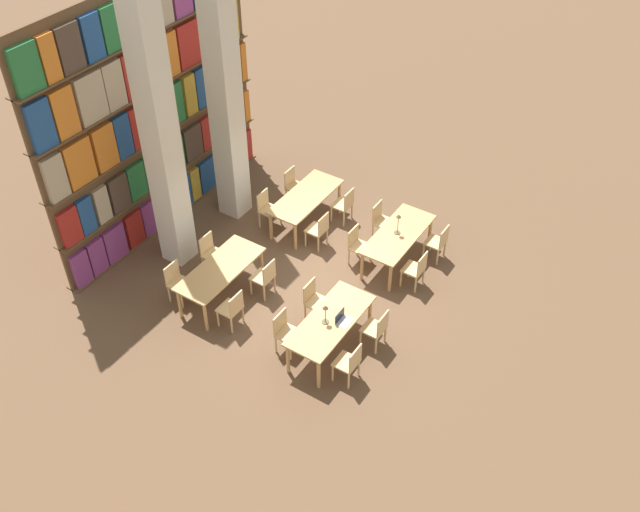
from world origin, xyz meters
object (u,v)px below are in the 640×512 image
reading_table_2 (220,271)px  chair_13 (267,208)px  reading_table_3 (306,199)px  chair_0 (349,362)px  desk_lamp_0 (325,311)px  chair_12 (319,229)px  chair_1 (285,331)px  reading_table_1 (398,237)px  pillar_center (225,96)px  pillar_left (160,138)px  chair_11 (211,252)px  chair_6 (438,242)px  chair_15 (294,185)px  reading_table_0 (330,323)px  laptop (343,320)px  chair_10 (265,277)px  chair_2 (377,328)px  desk_lamp_1 (398,221)px  chair_3 (315,300)px  chair_8 (232,308)px  chair_9 (177,281)px  chair_5 (358,245)px

reading_table_2 → chair_13: size_ratio=2.28×
reading_table_3 → chair_0: bearing=-136.7°
desk_lamp_0 → chair_13: 4.10m
chair_0 → chair_12: size_ratio=1.00×
chair_1 → chair_13: same height
reading_table_1 → pillar_center: bearing=96.3°
pillar_left → chair_11: bearing=-86.8°
chair_1 → chair_6: bearing=162.2°
desk_lamp_0 → chair_15: (3.60, 3.18, -0.58)m
reading_table_0 → chair_12: size_ratio=2.28×
laptop → reading_table_1: laptop is taller
pillar_left → chair_10: (0.05, -2.29, -2.53)m
pillar_center → reading_table_3: 2.90m
reading_table_0 → chair_1: (-0.47, 0.70, -0.21)m
pillar_center → reading_table_3: pillar_center is taller
chair_13 → chair_15: 1.07m
chair_2 → chair_11: bearing=89.9°
desk_lamp_1 → chair_13: desk_lamp_1 is taller
chair_15 → desk_lamp_0: bearing=41.5°
chair_12 → chair_0: bearing=-138.8°
laptop → chair_3: bearing=64.5°
chair_1 → reading_table_3: bearing=-151.8°
chair_0 → desk_lamp_0: bearing=63.9°
chair_2 → chair_8: same height
chair_10 → chair_15: same height
reading_table_1 → chair_12: (-0.49, 1.69, -0.21)m
chair_9 → reading_table_3: size_ratio=0.44×
pillar_left → desk_lamp_1: pillar_left is taller
reading_table_0 → chair_12: (2.42, 1.83, -0.21)m
laptop → desk_lamp_1: bearing=7.8°
desk_lamp_0 → chair_9: bearing=97.6°
reading_table_1 → desk_lamp_1: size_ratio=4.06×
desk_lamp_1 → chair_11: size_ratio=0.56×
chair_12 → reading_table_3: bearing=52.7°
reading_table_0 → reading_table_2: (0.00, 2.61, 0.00)m
chair_6 → desk_lamp_1: (-0.55, 0.73, 0.63)m
pillar_left → chair_3: 4.32m
reading_table_0 → laptop: laptop is taller
pillar_center → reading_table_3: (0.50, -1.68, -2.32)m
reading_table_0 → chair_15: 4.76m
reading_table_3 → chair_12: chair_12 is taller
chair_3 → reading_table_2: 2.00m
chair_0 → chair_5: same height
reading_table_2 → chair_11: chair_11 is taller
chair_8 → chair_13: same height
chair_3 → desk_lamp_0: (-0.63, -0.65, 0.58)m
laptop → chair_0: bearing=-139.3°
chair_3 → desk_lamp_0: desk_lamp_0 is taller
chair_1 → chair_2: size_ratio=1.00×
chair_2 → reading_table_3: (2.43, 3.23, 0.21)m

